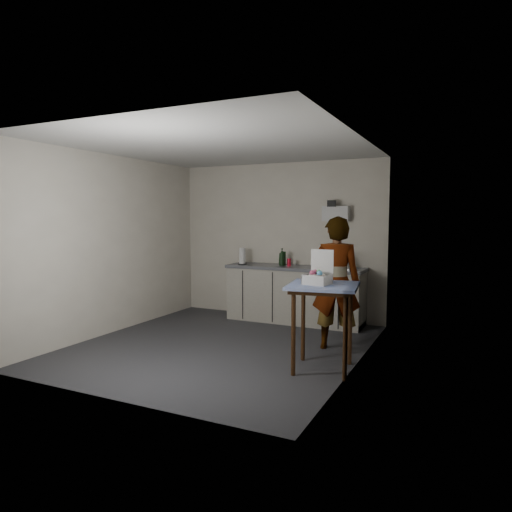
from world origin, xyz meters
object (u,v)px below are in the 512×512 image
at_px(soda_can, 289,262).
at_px(dark_bottle, 284,259).
at_px(paper_towel, 242,257).
at_px(side_table, 323,295).
at_px(standing_man, 336,283).
at_px(kitchen_counter, 295,296).
at_px(bakery_box, 318,276).
at_px(dish_rack, 339,265).
at_px(soap_bottle, 282,257).

xyz_separation_m(soda_can, dark_bottle, (-0.10, 0.03, 0.05)).
bearing_deg(paper_towel, soda_can, 5.60).
relative_size(side_table, standing_man, 0.56).
xyz_separation_m(kitchen_counter, soda_can, (-0.10, -0.02, 0.54)).
xyz_separation_m(paper_towel, bakery_box, (1.94, -1.95, 0.01)).
bearing_deg(bakery_box, soda_can, 124.39).
relative_size(standing_man, paper_towel, 6.24).
bearing_deg(dark_bottle, dish_rack, -3.49).
height_order(side_table, bakery_box, bakery_box).
height_order(standing_man, paper_towel, standing_man).
relative_size(dish_rack, bakery_box, 1.01).
xyz_separation_m(soap_bottle, dark_bottle, (0.02, 0.02, -0.03)).
bearing_deg(dark_bottle, bakery_box, -59.06).
relative_size(standing_man, bakery_box, 4.55).
bearing_deg(soda_can, bakery_box, -60.85).
bearing_deg(soda_can, paper_towel, -174.40).
distance_m(side_table, dish_rack, 2.04).
distance_m(side_table, dark_bottle, 2.44).
height_order(standing_man, bakery_box, standing_man).
xyz_separation_m(kitchen_counter, paper_towel, (-0.90, -0.10, 0.61)).
bearing_deg(paper_towel, bakery_box, -45.21).
xyz_separation_m(side_table, standing_man, (-0.10, 0.87, 0.02)).
xyz_separation_m(soda_can, dish_rack, (0.82, -0.02, 0.00)).
relative_size(dark_bottle, paper_towel, 0.83).
bearing_deg(dish_rack, kitchen_counter, 176.71).
xyz_separation_m(standing_man, soda_can, (-1.10, 1.16, 0.12)).
bearing_deg(dish_rack, bakery_box, -81.20).
bearing_deg(side_table, standing_man, 87.93).
xyz_separation_m(dark_bottle, paper_towel, (-0.70, -0.11, 0.02)).
height_order(side_table, paper_towel, paper_towel).
distance_m(kitchen_counter, soda_can, 0.55).
bearing_deg(paper_towel, dark_bottle, 9.13).
height_order(standing_man, dark_bottle, standing_man).
xyz_separation_m(soap_bottle, bakery_box, (1.26, -2.05, -0.00)).
height_order(soap_bottle, dish_rack, soap_bottle).
relative_size(standing_man, soda_can, 14.24).
height_order(side_table, dish_rack, dish_rack).
xyz_separation_m(side_table, dark_bottle, (-1.30, 2.06, 0.18)).
bearing_deg(dark_bottle, kitchen_counter, -4.17).
bearing_deg(dish_rack, side_table, -79.40).
xyz_separation_m(kitchen_counter, dark_bottle, (-0.20, 0.01, 0.60)).
xyz_separation_m(kitchen_counter, soap_bottle, (-0.23, -0.01, 0.62)).
height_order(soda_can, paper_towel, paper_towel).
bearing_deg(bakery_box, standing_man, 97.63).
bearing_deg(paper_towel, side_table, -44.17).
relative_size(side_table, soap_bottle, 3.41).
bearing_deg(standing_man, soda_can, -60.07).
xyz_separation_m(side_table, paper_towel, (-2.00, 1.95, 0.20)).
distance_m(soda_can, dark_bottle, 0.12).
relative_size(side_table, dark_bottle, 4.22).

